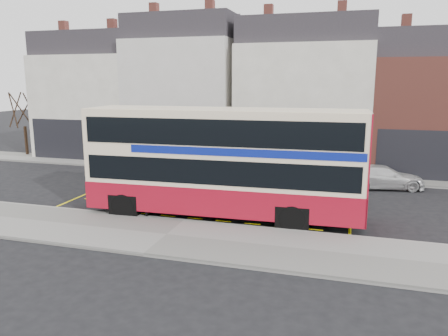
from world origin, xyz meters
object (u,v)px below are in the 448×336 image
(car_grey, at_px, (245,169))
(street_tree_left, at_px, (23,101))
(street_tree_right, at_px, (394,117))
(car_silver, at_px, (155,161))
(bus_stop_post, at_px, (147,181))
(car_white, at_px, (383,177))
(double_decker_bus, at_px, (224,161))

(car_grey, distance_m, street_tree_left, 19.94)
(street_tree_right, bearing_deg, car_silver, -169.68)
(bus_stop_post, distance_m, street_tree_right, 16.93)
(car_white, bearing_deg, bus_stop_post, 119.61)
(street_tree_left, bearing_deg, car_silver, -11.32)
(double_decker_bus, relative_size, car_grey, 3.06)
(car_silver, height_order, car_grey, car_silver)
(bus_stop_post, relative_size, car_grey, 0.65)
(bus_stop_post, xyz_separation_m, car_white, (10.45, 9.08, -1.10))
(double_decker_bus, relative_size, street_tree_right, 2.18)
(street_tree_left, bearing_deg, double_decker_bus, -28.50)
(double_decker_bus, height_order, street_tree_right, street_tree_right)
(street_tree_left, height_order, street_tree_right, street_tree_left)
(bus_stop_post, height_order, car_white, bus_stop_post)
(double_decker_bus, height_order, car_white, double_decker_bus)
(car_white, relative_size, street_tree_right, 0.80)
(bus_stop_post, height_order, car_silver, bus_stop_post)
(bus_stop_post, height_order, street_tree_right, street_tree_right)
(car_white, distance_m, street_tree_right, 4.81)
(bus_stop_post, distance_m, car_white, 13.89)
(double_decker_bus, height_order, street_tree_left, street_tree_left)
(car_white, bearing_deg, street_tree_right, -22.16)
(car_grey, bearing_deg, double_decker_bus, 168.68)
(bus_stop_post, bearing_deg, car_grey, 73.67)
(car_grey, relative_size, car_white, 0.89)
(car_grey, bearing_deg, street_tree_right, -86.04)
(bus_stop_post, distance_m, car_grey, 9.35)
(car_silver, distance_m, car_grey, 6.60)
(car_grey, distance_m, car_white, 8.19)
(bus_stop_post, relative_size, car_white, 0.58)
(car_white, relative_size, street_tree_left, 0.69)
(car_silver, xyz_separation_m, car_grey, (6.55, -0.79, -0.03))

